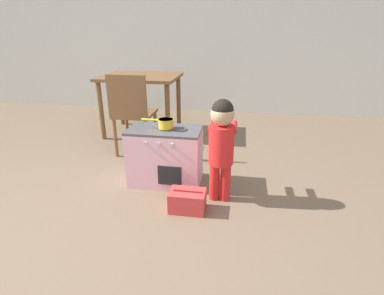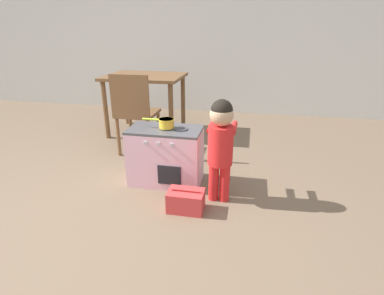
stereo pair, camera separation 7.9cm
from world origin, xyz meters
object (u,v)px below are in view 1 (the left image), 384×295
at_px(play_kitchen, 165,156).
at_px(toy_basket, 187,201).
at_px(child_figure, 222,139).
at_px(toy_pot, 165,123).
at_px(dining_table, 141,85).
at_px(dining_chair_near, 132,112).

relative_size(play_kitchen, toy_basket, 2.30).
bearing_deg(toy_basket, child_figure, 41.76).
distance_m(toy_pot, child_figure, 0.52).
relative_size(play_kitchen, toy_pot, 2.25).
bearing_deg(dining_table, toy_pot, -63.62).
height_order(play_kitchen, dining_table, dining_table).
height_order(toy_basket, dining_table, dining_table).
height_order(play_kitchen, dining_chair_near, dining_chair_near).
bearing_deg(toy_pot, child_figure, -23.34).
height_order(play_kitchen, toy_basket, play_kitchen).
bearing_deg(dining_chair_near, toy_pot, -48.88).
xyz_separation_m(toy_pot, dining_table, (-0.63, 1.26, 0.07)).
relative_size(toy_pot, dining_table, 0.29).
distance_m(play_kitchen, dining_chair_near, 0.78).
height_order(play_kitchen, child_figure, child_figure).
bearing_deg(dining_chair_near, dining_table, 100.65).
distance_m(play_kitchen, toy_pot, 0.30).
height_order(toy_basket, dining_chair_near, dining_chair_near).
height_order(dining_table, dining_chair_near, dining_chair_near).
relative_size(play_kitchen, dining_table, 0.65).
bearing_deg(toy_basket, toy_pot, 122.12).
relative_size(toy_basket, dining_table, 0.28).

